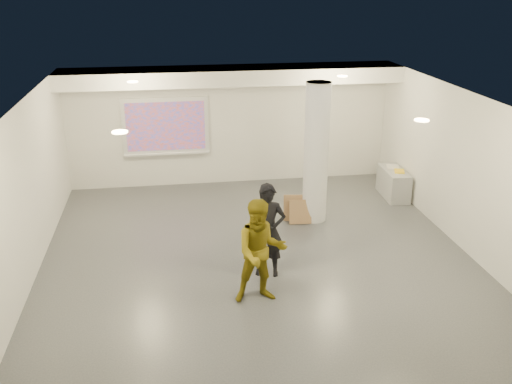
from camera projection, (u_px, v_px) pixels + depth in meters
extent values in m
cube|color=#393C41|center=(259.00, 262.00, 10.60)|extent=(8.00, 9.00, 0.01)
cube|color=white|center=(260.00, 103.00, 9.53)|extent=(8.00, 9.00, 0.01)
cube|color=silver|center=(230.00, 125.00, 14.22)|extent=(8.00, 0.01, 3.00)
cube|color=silver|center=(329.00, 335.00, 5.91)|extent=(8.00, 0.01, 3.00)
cube|color=silver|center=(23.00, 200.00, 9.49)|extent=(0.01, 9.00, 3.00)
cube|color=silver|center=(470.00, 175.00, 10.65)|extent=(0.01, 9.00, 3.00)
cube|color=silver|center=(232.00, 75.00, 13.24)|extent=(8.00, 1.10, 0.36)
cylinder|color=#FED18C|center=(133.00, 82.00, 11.53)|extent=(0.22, 0.22, 0.02)
cylinder|color=#FED18C|center=(342.00, 76.00, 12.17)|extent=(0.22, 0.22, 0.02)
cylinder|color=#FED18C|center=(120.00, 132.00, 7.84)|extent=(0.22, 0.22, 0.02)
cylinder|color=#FED18C|center=(422.00, 120.00, 8.48)|extent=(0.22, 0.22, 0.02)
cylinder|color=silver|center=(316.00, 153.00, 11.95)|extent=(0.52, 0.52, 3.00)
cube|color=silver|center=(166.00, 126.00, 13.93)|extent=(2.10, 0.06, 1.40)
cube|color=blue|center=(166.00, 126.00, 13.89)|extent=(1.90, 0.01, 1.20)
cube|color=silver|center=(167.00, 154.00, 14.13)|extent=(2.10, 0.08, 0.04)
cube|color=gray|center=(394.00, 183.00, 13.64)|extent=(0.54, 1.18, 0.67)
cube|color=silver|center=(393.00, 167.00, 13.70)|extent=(0.38, 0.44, 0.02)
cube|color=yellow|center=(399.00, 171.00, 13.39)|extent=(0.31, 0.36, 0.03)
cube|color=olive|center=(296.00, 208.00, 12.33)|extent=(0.54, 0.22, 0.58)
cube|color=olive|center=(300.00, 212.00, 12.19)|extent=(0.49, 0.21, 0.52)
imported|color=black|center=(268.00, 231.00, 9.90)|extent=(0.69, 0.54, 1.69)
imported|color=olive|center=(261.00, 252.00, 9.08)|extent=(0.86, 0.68, 1.75)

